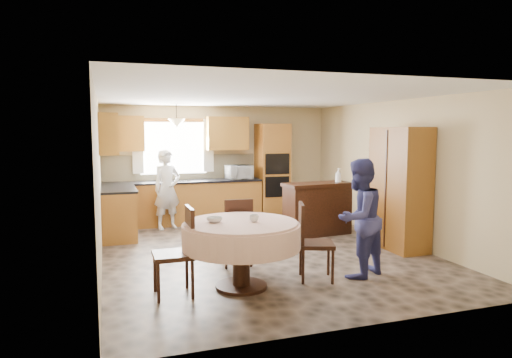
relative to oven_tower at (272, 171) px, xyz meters
The scene contains 36 objects.
floor 3.11m from the oven_tower, 113.15° to the right, with size 5.00×6.00×0.01m, color #6E5A4D.
ceiling 3.26m from the oven_tower, 113.15° to the right, with size 5.00×6.00×0.01m, color white.
wall_back 1.21m from the oven_tower, 164.91° to the left, with size 5.00×0.02×2.50m, color tan.
wall_front 5.81m from the oven_tower, 101.43° to the right, with size 5.00×0.02×2.50m, color tan.
wall_left 4.54m from the oven_tower, 143.61° to the right, with size 0.02×6.00×2.50m, color tan.
wall_right 3.02m from the oven_tower, 63.35° to the right, with size 0.02×6.00×2.50m, color tan.
window 2.24m from the oven_tower, behind, with size 1.40×0.03×1.10m, color white.
curtain_left 2.97m from the oven_tower, behind, with size 0.22×0.02×1.15m, color white.
curtain_right 1.54m from the oven_tower, behind, with size 0.22×0.02×1.15m, color white.
base_cab_back 2.09m from the oven_tower, behind, with size 3.30×0.60×0.88m, color #B77830.
counter_back 2.01m from the oven_tower, behind, with size 3.30×0.64×0.04m, color black.
base_cab_left 3.52m from the oven_tower, 165.12° to the right, with size 0.60×1.20×0.88m, color #B77830.
counter_left 3.47m from the oven_tower, 165.12° to the right, with size 0.64×1.20×0.04m, color black.
backsplash 2.03m from the oven_tower, behind, with size 3.30×0.02×0.55m, color #C1B288.
wall_cab_left 3.31m from the oven_tower, behind, with size 0.85×0.33×0.72m, color gold.
wall_cab_right 1.32m from the oven_tower, behind, with size 0.90×0.33×0.72m, color gold.
wall_cab_side 3.70m from the oven_tower, 165.67° to the right, with size 0.33×1.20×0.72m, color gold.
oven_tower is the anchor object (origin of this frame).
oven_upper 0.37m from the oven_tower, 90.00° to the right, with size 0.56×0.01×0.45m, color black.
oven_lower 0.44m from the oven_tower, 90.00° to the right, with size 0.56×0.01×0.45m, color black.
pendant 2.40m from the oven_tower, behind, with size 0.36×0.36×0.18m, color beige.
sideboard 1.92m from the oven_tower, 82.53° to the right, with size 1.30×0.54×0.93m, color #35170E.
space_heater 2.77m from the oven_tower, 66.66° to the right, with size 0.39×0.27×0.53m, color black.
cupboard 3.35m from the oven_tower, 71.36° to the right, with size 0.53×1.06×2.02m, color #B77830.
dining_table 4.66m from the oven_tower, 115.23° to the right, with size 1.47×1.47×0.84m.
chair_left 5.04m from the oven_tower, 123.10° to the right, with size 0.46×0.46×1.06m.
chair_back 3.77m from the oven_tower, 118.30° to the right, with size 0.45×0.45×1.00m.
chair_right 4.33m from the oven_tower, 103.80° to the right, with size 0.56×0.56×1.02m.
framed_picture 2.76m from the oven_tower, 60.49° to the right, with size 0.06×0.61×0.50m.
microwave 0.79m from the oven_tower, behind, with size 0.54×0.37×0.30m, color silver.
person_sink 2.44m from the oven_tower, behind, with size 0.58×0.38×1.60m, color silver.
person_dining 4.28m from the oven_tower, 94.70° to the right, with size 0.78×0.61×1.60m, color navy.
bowl_sideboard 1.82m from the oven_tower, 94.26° to the right, with size 0.21×0.21×0.05m, color #B2B2B2.
bottle_sideboard 1.93m from the oven_tower, 69.59° to the right, with size 0.13×0.13×0.33m, color silver.
cup_table 4.63m from the oven_tower, 113.24° to the right, with size 0.11×0.11×0.09m, color #B2B2B2.
bowl_table 4.72m from the oven_tower, 119.15° to the right, with size 0.20×0.20×0.06m, color #B2B2B2.
Camera 1 is at (-2.41, -6.85, 1.96)m, focal length 32.00 mm.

